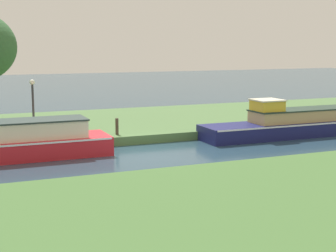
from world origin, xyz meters
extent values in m
plane|color=#264050|center=(0.00, 0.00, 0.00)|extent=(120.00, 120.00, 0.00)
cube|color=#4C6F3E|center=(0.00, 7.00, 0.20)|extent=(72.00, 10.00, 0.40)
cube|color=#406631|center=(0.00, -9.00, 0.20)|extent=(72.00, 10.00, 0.40)
cube|color=navy|center=(8.22, 1.20, 0.36)|extent=(9.55, 1.95, 0.72)
cube|color=white|center=(8.22, 1.20, 0.68)|extent=(9.36, 1.98, 0.07)
cube|color=tan|center=(9.16, 1.20, 1.00)|extent=(6.08, 1.48, 0.55)
cube|color=#24352A|center=(9.16, 1.20, 1.30)|extent=(6.18, 1.56, 0.06)
cube|color=gold|center=(6.74, 1.20, 1.54)|extent=(1.25, 1.25, 0.54)
cube|color=beige|center=(6.74, 1.20, 1.84)|extent=(1.35, 1.32, 0.06)
cube|color=red|center=(-5.04, 1.20, 0.38)|extent=(7.65, 2.09, 0.77)
cube|color=white|center=(-5.04, 1.20, 0.73)|extent=(7.50, 2.12, 0.07)
cube|color=beige|center=(-4.89, 1.20, 1.11)|extent=(5.40, 1.59, 0.69)
cube|color=#25322F|center=(-4.89, 1.20, 1.49)|extent=(5.50, 1.67, 0.06)
cylinder|color=#333338|center=(-3.82, 3.97, 1.54)|extent=(0.10, 0.10, 2.29)
sphere|color=white|center=(-3.82, 3.97, 2.81)|extent=(0.24, 0.24, 0.24)
cylinder|color=#42362A|center=(-0.30, 2.71, 0.77)|extent=(0.14, 0.14, 0.75)
camera|label=1|loc=(-7.05, -19.47, 4.47)|focal=54.88mm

